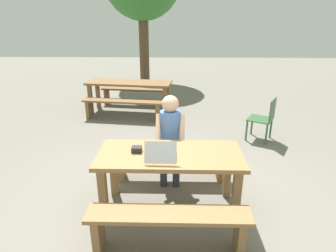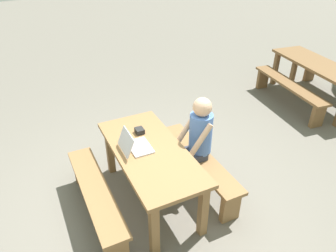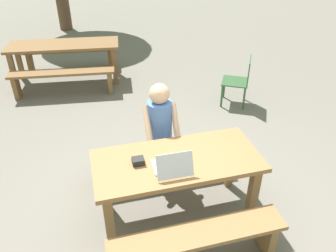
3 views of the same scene
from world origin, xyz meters
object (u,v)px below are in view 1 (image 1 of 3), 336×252
picnic_table_front (170,162)px  small_pouch (137,149)px  plastic_chair (264,118)px  laptop (161,154)px  person_seated (170,133)px  picnic_table_mid (129,86)px

picnic_table_front → small_pouch: small_pouch is taller
small_pouch → plastic_chair: size_ratio=0.14×
small_pouch → laptop: bearing=-31.5°
person_seated → picnic_table_mid: (-1.10, 3.36, -0.10)m
picnic_table_mid → person_seated: bearing=-64.9°
picnic_table_front → picnic_table_mid: 4.17m
small_pouch → plastic_chair: bearing=45.1°
picnic_table_mid → picnic_table_front: bearing=-67.6°
laptop → small_pouch: (-0.30, 0.18, -0.03)m
small_pouch → picnic_table_mid: 4.06m
small_pouch → picnic_table_mid: bearing=100.1°
picnic_table_front → picnic_table_mid: (-1.11, 4.02, 0.01)m
plastic_chair → picnic_table_front: bearing=-9.4°
picnic_table_front → plastic_chair: (1.79, 2.22, -0.19)m
laptop → picnic_table_mid: bearing=-75.9°
picnic_table_front → plastic_chair: bearing=51.1°
plastic_chair → picnic_table_mid: 3.42m
picnic_table_front → person_seated: person_seated is taller
plastic_chair → laptop: bearing=-9.0°
laptop → plastic_chair: bearing=-127.9°
picnic_table_front → person_seated: bearing=90.8°
person_seated → plastic_chair: size_ratio=1.52×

